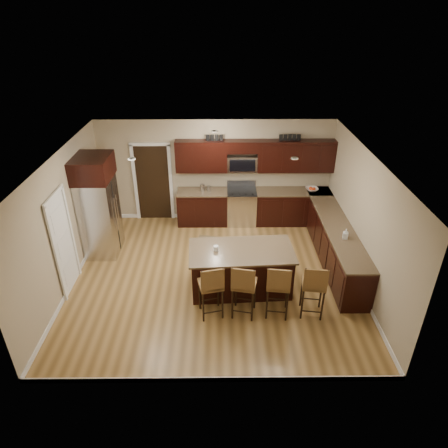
{
  "coord_description": "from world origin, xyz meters",
  "views": [
    {
      "loc": [
        0.13,
        -7.0,
        5.18
      ],
      "look_at": [
        0.2,
        0.4,
        1.08
      ],
      "focal_mm": 32.0,
      "sensor_mm": 36.0,
      "label": 1
    }
  ],
  "objects_px": {
    "stool_extra": "(314,285)",
    "stool_mid": "(244,285)",
    "stool_left": "(211,286)",
    "refrigerator": "(98,205)",
    "range": "(241,206)",
    "stool_right": "(278,285)",
    "island": "(241,271)"
  },
  "relations": [
    {
      "from": "stool_left",
      "to": "stool_extra",
      "type": "height_order",
      "value": "stool_extra"
    },
    {
      "from": "stool_left",
      "to": "island",
      "type": "bearing_deg",
      "value": 42.67
    },
    {
      "from": "stool_right",
      "to": "refrigerator",
      "type": "relative_size",
      "value": 0.48
    },
    {
      "from": "stool_mid",
      "to": "stool_extra",
      "type": "distance_m",
      "value": 1.28
    },
    {
      "from": "stool_right",
      "to": "refrigerator",
      "type": "xyz_separation_m",
      "value": [
        -3.79,
        2.29,
        0.5
      ]
    },
    {
      "from": "stool_mid",
      "to": "refrigerator",
      "type": "distance_m",
      "value": 3.94
    },
    {
      "from": "island",
      "to": "stool_extra",
      "type": "height_order",
      "value": "stool_extra"
    },
    {
      "from": "stool_left",
      "to": "stool_mid",
      "type": "height_order",
      "value": "stool_mid"
    },
    {
      "from": "island",
      "to": "stool_left",
      "type": "height_order",
      "value": "stool_left"
    },
    {
      "from": "range",
      "to": "stool_mid",
      "type": "bearing_deg",
      "value": -92.13
    },
    {
      "from": "refrigerator",
      "to": "stool_extra",
      "type": "xyz_separation_m",
      "value": [
        4.44,
        -2.29,
        -0.5
      ]
    },
    {
      "from": "stool_right",
      "to": "stool_extra",
      "type": "bearing_deg",
      "value": 8.03
    },
    {
      "from": "range",
      "to": "refrigerator",
      "type": "distance_m",
      "value": 3.65
    },
    {
      "from": "range",
      "to": "stool_mid",
      "type": "xyz_separation_m",
      "value": [
        -0.14,
        -3.68,
        0.24
      ]
    },
    {
      "from": "range",
      "to": "refrigerator",
      "type": "xyz_separation_m",
      "value": [
        -3.3,
        -1.39,
        0.73
      ]
    },
    {
      "from": "range",
      "to": "stool_left",
      "type": "relative_size",
      "value": 0.98
    },
    {
      "from": "island",
      "to": "stool_left",
      "type": "xyz_separation_m",
      "value": [
        -0.58,
        -0.85,
        0.28
      ]
    },
    {
      "from": "island",
      "to": "stool_mid",
      "type": "distance_m",
      "value": 0.89
    },
    {
      "from": "stool_right",
      "to": "stool_extra",
      "type": "relative_size",
      "value": 1.0
    },
    {
      "from": "stool_left",
      "to": "refrigerator",
      "type": "relative_size",
      "value": 0.48
    },
    {
      "from": "island",
      "to": "stool_right",
      "type": "distance_m",
      "value": 1.09
    },
    {
      "from": "stool_right",
      "to": "refrigerator",
      "type": "bearing_deg",
      "value": 156.86
    },
    {
      "from": "refrigerator",
      "to": "range",
      "type": "bearing_deg",
      "value": 22.78
    },
    {
      "from": "stool_extra",
      "to": "stool_left",
      "type": "bearing_deg",
      "value": -172.01
    },
    {
      "from": "stool_left",
      "to": "stool_right",
      "type": "height_order",
      "value": "stool_right"
    },
    {
      "from": "range",
      "to": "stool_mid",
      "type": "height_order",
      "value": "stool_mid"
    },
    {
      "from": "range",
      "to": "stool_right",
      "type": "xyz_separation_m",
      "value": [
        0.49,
        -3.68,
        0.24
      ]
    },
    {
      "from": "range",
      "to": "stool_left",
      "type": "bearing_deg",
      "value": -101.12
    },
    {
      "from": "stool_extra",
      "to": "stool_mid",
      "type": "bearing_deg",
      "value": -171.97
    },
    {
      "from": "range",
      "to": "stool_left",
      "type": "xyz_separation_m",
      "value": [
        -0.72,
        -3.68,
        0.23
      ]
    },
    {
      "from": "island",
      "to": "refrigerator",
      "type": "relative_size",
      "value": 0.9
    },
    {
      "from": "range",
      "to": "refrigerator",
      "type": "bearing_deg",
      "value": -157.22
    }
  ]
}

